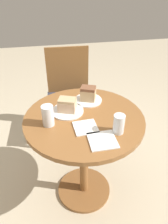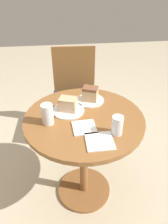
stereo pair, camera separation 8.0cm
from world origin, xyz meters
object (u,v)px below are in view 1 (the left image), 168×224
at_px(plate_far, 68,111).
at_px(glass_lemonade, 119,125).
at_px(chair, 69,94).
at_px(cake_slice_far, 67,105).
at_px(plate_near, 88,100).
at_px(cake_slice_near, 88,93).
at_px(glass_water, 48,117).

bearing_deg(plate_far, glass_lemonade, -45.29).
bearing_deg(plate_far, chair, 82.19).
xyz_separation_m(chair, cake_slice_far, (-0.10, -0.73, 0.34)).
xyz_separation_m(chair, plate_near, (0.07, -0.62, 0.29)).
bearing_deg(chair, cake_slice_near, -81.50).
distance_m(cake_slice_near, cake_slice_far, 0.20).
xyz_separation_m(cake_slice_near, glass_lemonade, (0.10, -0.38, -0.01)).
relative_size(chair, plate_near, 4.64).
distance_m(chair, plate_near, 0.68).
xyz_separation_m(plate_near, plate_far, (-0.16, -0.11, 0.00)).
bearing_deg(glass_water, cake_slice_far, 41.93).
bearing_deg(plate_far, cake_slice_far, -90.00).
distance_m(cake_slice_far, glass_water, 0.18).
relative_size(plate_far, cake_slice_near, 1.72).
bearing_deg(cake_slice_far, plate_near, 34.22).
distance_m(plate_near, cake_slice_far, 0.21).
relative_size(plate_near, glass_water, 1.49).
xyz_separation_m(chair, glass_water, (-0.23, -0.85, 0.34)).
xyz_separation_m(cake_slice_near, glass_water, (-0.30, -0.23, -0.00)).
distance_m(chair, cake_slice_near, 0.71).
distance_m(plate_far, cake_slice_near, 0.21).
distance_m(chair, cake_slice_far, 0.81).
distance_m(cake_slice_near, glass_water, 0.38).
distance_m(glass_lemonade, glass_water, 0.43).
relative_size(cake_slice_near, glass_water, 0.94).
distance_m(cake_slice_near, glass_lemonade, 0.40).
bearing_deg(plate_far, plate_near, 34.22).
bearing_deg(chair, plate_near, -81.50).
relative_size(plate_near, plate_far, 0.92).
xyz_separation_m(plate_far, glass_water, (-0.13, -0.12, 0.05)).
distance_m(plate_near, cake_slice_near, 0.06).
height_order(cake_slice_far, glass_lemonade, glass_lemonade).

